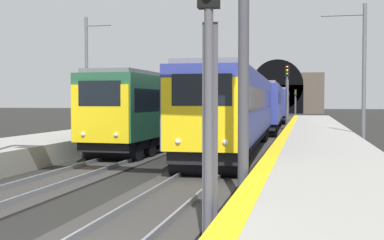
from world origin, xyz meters
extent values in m
cube|color=yellow|center=(0.00, -2.49, 0.92)|extent=(112.00, 0.50, 0.01)
cube|color=navy|center=(18.75, 0.00, 2.51)|extent=(19.22, 3.37, 2.96)
cube|color=black|center=(18.75, 0.00, 2.82)|extent=(18.45, 3.38, 0.90)
cube|color=slate|center=(18.75, 0.00, 4.09)|extent=(18.63, 2.92, 0.20)
cube|color=black|center=(18.75, 0.00, 0.84)|extent=(18.83, 3.01, 0.54)
cylinder|color=black|center=(10.32, -0.21, 0.49)|extent=(1.05, 2.69, 0.98)
cylinder|color=black|center=(12.12, -0.16, 0.49)|extent=(1.05, 2.69, 0.98)
cylinder|color=black|center=(25.39, 0.16, 0.49)|extent=(1.05, 2.69, 0.98)
cylinder|color=black|center=(27.19, 0.21, 0.49)|extent=(1.05, 2.69, 0.98)
cube|color=yellow|center=(9.14, -0.24, 2.28)|extent=(0.19, 2.79, 2.49)
cube|color=black|center=(9.09, -0.24, 3.10)|extent=(0.09, 2.03, 1.06)
sphere|color=#F2EACC|center=(9.10, -1.04, 1.38)|extent=(0.20, 0.20, 0.20)
sphere|color=#F2EACC|center=(9.06, 0.56, 1.38)|extent=(0.20, 0.20, 0.20)
cube|color=navy|center=(38.39, 0.00, 2.51)|extent=(19.22, 3.37, 2.96)
cube|color=black|center=(38.39, 0.00, 3.00)|extent=(18.45, 3.38, 0.96)
cube|color=slate|center=(38.39, 0.00, 4.09)|extent=(18.63, 2.92, 0.20)
cube|color=black|center=(38.39, 0.00, 0.84)|extent=(18.83, 3.01, 0.54)
cylinder|color=black|center=(29.83, -0.21, 0.49)|extent=(1.05, 2.69, 0.98)
cylinder|color=black|center=(31.63, -0.17, 0.49)|extent=(1.05, 2.69, 0.98)
cylinder|color=black|center=(45.14, 0.17, 0.49)|extent=(1.05, 2.69, 0.98)
cylinder|color=black|center=(46.94, 0.21, 0.49)|extent=(1.05, 2.69, 0.98)
cube|color=navy|center=(58.02, 0.00, 2.51)|extent=(19.22, 3.37, 2.96)
cube|color=black|center=(58.02, 0.00, 2.93)|extent=(18.45, 3.38, 0.98)
cube|color=slate|center=(58.02, 0.00, 4.09)|extent=(18.63, 2.92, 0.20)
cube|color=black|center=(58.02, 0.00, 0.84)|extent=(18.83, 3.01, 0.54)
cylinder|color=black|center=(49.74, -0.20, 0.49)|extent=(1.05, 2.69, 0.98)
cylinder|color=black|center=(51.54, -0.16, 0.49)|extent=(1.05, 2.69, 0.98)
cylinder|color=black|center=(64.51, 0.16, 0.49)|extent=(1.05, 2.69, 0.98)
cylinder|color=black|center=(66.31, 0.20, 0.49)|extent=(1.05, 2.69, 0.98)
cube|color=#235638|center=(22.82, 4.58, 2.45)|extent=(20.44, 3.28, 2.98)
cube|color=black|center=(22.82, 4.58, 2.78)|extent=(19.63, 3.29, 0.99)
cube|color=slate|center=(22.82, 4.58, 4.04)|extent=(19.82, 2.86, 0.20)
cube|color=black|center=(22.82, 4.58, 0.78)|extent=(20.03, 2.94, 0.51)
cylinder|color=black|center=(14.04, 4.81, 0.46)|extent=(0.98, 2.54, 0.91)
cylinder|color=black|center=(15.84, 4.77, 0.46)|extent=(0.98, 2.54, 0.91)
cylinder|color=black|center=(29.79, 4.39, 0.46)|extent=(0.98, 2.54, 0.91)
cylinder|color=black|center=(31.59, 4.34, 0.46)|extent=(0.98, 2.54, 0.91)
cube|color=yellow|center=(12.59, 4.85, 2.19)|extent=(0.19, 2.62, 2.46)
cube|color=black|center=(12.54, 4.86, 3.05)|extent=(0.09, 1.91, 1.07)
sphere|color=#F2EACC|center=(12.51, 4.11, 1.31)|extent=(0.20, 0.20, 0.20)
sphere|color=#F2EACC|center=(12.55, 5.61, 1.31)|extent=(0.20, 0.20, 0.20)
cube|color=#235638|center=(43.77, 4.58, 2.45)|extent=(20.44, 3.28, 2.98)
cube|color=black|center=(43.77, 4.58, 2.89)|extent=(19.63, 3.29, 0.89)
cube|color=slate|center=(43.77, 4.58, 4.04)|extent=(19.82, 2.86, 0.20)
cube|color=black|center=(43.77, 4.58, 0.78)|extent=(20.03, 2.94, 0.51)
cylinder|color=black|center=(35.01, 4.81, 0.46)|extent=(0.98, 2.54, 0.91)
cylinder|color=black|center=(36.81, 4.77, 0.46)|extent=(0.98, 2.54, 0.91)
cylinder|color=black|center=(50.72, 4.39, 0.46)|extent=(0.98, 2.54, 0.91)
cylinder|color=black|center=(52.52, 4.34, 0.46)|extent=(0.98, 2.54, 0.91)
cube|color=#235638|center=(64.71, 4.58, 2.45)|extent=(20.44, 3.28, 2.98)
cube|color=black|center=(64.71, 4.58, 2.85)|extent=(19.63, 3.29, 0.93)
cube|color=slate|center=(64.71, 4.58, 4.04)|extent=(19.82, 2.86, 0.20)
cube|color=black|center=(64.71, 4.58, 0.78)|extent=(20.03, 2.94, 0.51)
cylinder|color=black|center=(55.61, 4.82, 0.46)|extent=(0.98, 2.54, 0.91)
cylinder|color=black|center=(57.41, 4.77, 0.46)|extent=(0.98, 2.54, 0.91)
cylinder|color=black|center=(72.01, 4.38, 0.46)|extent=(0.98, 2.54, 0.91)
cylinder|color=black|center=(73.81, 4.33, 0.46)|extent=(0.98, 2.54, 0.91)
cube|color=black|center=(43.77, 4.58, 4.59)|extent=(1.34, 1.67, 0.90)
cylinder|color=#4C4C54|center=(1.54, -1.92, 2.18)|extent=(0.16, 0.16, 4.37)
cube|color=#4C4C54|center=(1.68, -1.92, 2.18)|extent=(0.04, 0.28, 3.93)
cylinder|color=#4C4C54|center=(39.54, -1.92, 2.46)|extent=(0.16, 0.16, 4.92)
cube|color=black|center=(39.54, -1.92, 5.44)|extent=(0.20, 0.38, 1.05)
cube|color=#4C4C54|center=(39.68, -1.92, 2.46)|extent=(0.04, 0.28, 4.43)
sphere|color=red|center=(39.41, -1.92, 5.77)|extent=(0.20, 0.20, 0.20)
sphere|color=yellow|center=(39.41, -1.92, 5.47)|extent=(0.20, 0.20, 0.20)
sphere|color=green|center=(39.41, -1.92, 5.17)|extent=(0.20, 0.20, 0.20)
cylinder|color=#4C4C54|center=(77.48, -1.92, 1.76)|extent=(0.16, 0.16, 3.51)
cube|color=black|center=(77.48, -1.92, 4.04)|extent=(0.20, 0.38, 1.05)
cube|color=#4C4C54|center=(77.62, -1.92, 1.76)|extent=(0.04, 0.28, 3.16)
sphere|color=red|center=(77.35, -1.92, 4.36)|extent=(0.20, 0.20, 0.20)
sphere|color=yellow|center=(77.35, -1.92, 4.06)|extent=(0.20, 0.20, 0.20)
sphere|color=green|center=(77.35, -1.92, 3.76)|extent=(0.20, 0.20, 0.20)
cylinder|color=#3F3F47|center=(5.66, -2.04, 3.61)|extent=(0.28, 0.28, 7.23)
cube|color=#51473D|center=(101.29, 2.29, 4.27)|extent=(2.88, 19.19, 8.53)
cube|color=black|center=(99.80, 2.29, 2.99)|extent=(0.12, 10.75, 5.97)
cylinder|color=black|center=(99.80, 2.29, 5.97)|extent=(0.12, 10.75, 10.75)
cylinder|color=#595B60|center=(25.37, 11.29, 4.25)|extent=(0.22, 0.22, 8.50)
cylinder|color=#595B60|center=(25.37, 10.37, 7.90)|extent=(0.08, 1.83, 0.08)
cylinder|color=#595B60|center=(21.91, -6.71, 4.02)|extent=(0.22, 0.22, 8.04)
cylinder|color=#595B60|center=(21.91, -5.54, 7.44)|extent=(0.08, 2.34, 0.08)
camera|label=1|loc=(-7.20, -3.60, 2.76)|focal=47.14mm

